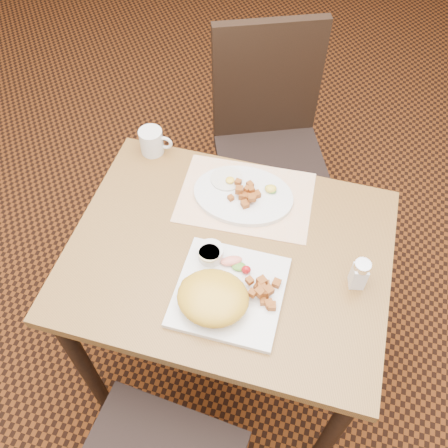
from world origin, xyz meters
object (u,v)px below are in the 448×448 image
(table, at_px, (228,271))
(plate_oval, at_px, (243,195))
(plate_square, at_px, (229,292))
(coffee_mug, at_px, (152,141))
(salt_shaker, at_px, (359,274))
(chair_far, at_px, (269,136))

(table, relative_size, plate_oval, 2.96)
(plate_square, xyz_separation_m, coffee_mug, (-0.38, 0.44, 0.03))
(coffee_mug, bearing_deg, salt_shaker, -24.96)
(chair_far, height_order, plate_oval, chair_far)
(table, height_order, salt_shaker, salt_shaker)
(table, bearing_deg, chair_far, 91.97)
(plate_square, height_order, plate_oval, plate_oval)
(table, bearing_deg, salt_shaker, -1.70)
(plate_square, height_order, salt_shaker, salt_shaker)
(salt_shaker, bearing_deg, coffee_mug, 155.04)
(chair_far, bearing_deg, table, 68.98)
(chair_far, relative_size, plate_oval, 3.19)
(plate_oval, distance_m, salt_shaker, 0.42)
(table, distance_m, salt_shaker, 0.39)
(table, distance_m, plate_oval, 0.23)
(chair_far, bearing_deg, plate_square, 71.29)
(chair_far, distance_m, salt_shaker, 0.86)
(plate_oval, height_order, salt_shaker, salt_shaker)
(chair_far, xyz_separation_m, plate_square, (0.06, -0.84, 0.22))
(plate_oval, xyz_separation_m, coffee_mug, (-0.33, 0.11, 0.03))
(plate_square, bearing_deg, salt_shaker, 20.47)
(table, xyz_separation_m, plate_square, (0.04, -0.13, 0.12))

